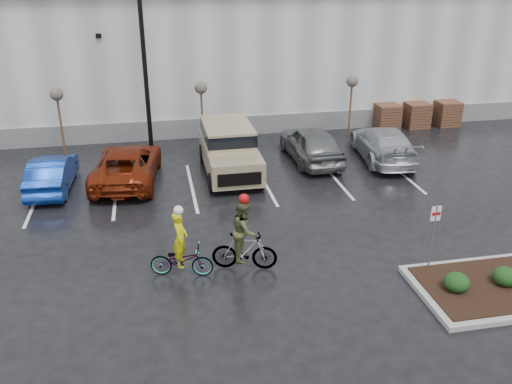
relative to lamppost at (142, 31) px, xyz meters
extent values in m
plane|color=black|center=(4.00, -12.00, -5.69)|extent=(120.00, 120.00, 0.00)
cube|color=#B3B5B8|center=(4.00, 10.00, -2.19)|extent=(60.00, 15.00, 7.00)
cube|color=slate|center=(4.00, 2.45, -5.19)|extent=(60.00, 0.12, 1.00)
cube|color=#223B18|center=(4.00, 33.00, -2.69)|extent=(80.00, 25.00, 6.00)
cylinder|color=black|center=(0.00, 0.00, -1.19)|extent=(0.20, 0.20, 9.00)
cylinder|color=#543121|center=(-4.00, 1.00, -4.29)|extent=(0.10, 0.10, 2.80)
sphere|color=#4E453E|center=(-4.00, 1.00, -2.79)|extent=(0.60, 0.60, 0.60)
cylinder|color=#543121|center=(2.50, 1.00, -4.29)|extent=(0.10, 0.10, 2.80)
sphere|color=#4E453E|center=(2.50, 1.00, -2.79)|extent=(0.60, 0.60, 0.60)
cylinder|color=#543121|center=(10.00, 1.00, -4.29)|extent=(0.10, 0.10, 2.80)
sphere|color=#4E453E|center=(10.00, 1.00, -2.79)|extent=(0.60, 0.60, 0.60)
cube|color=#543121|center=(12.50, 2.00, -5.01)|extent=(1.20, 1.20, 1.35)
cube|color=#543121|center=(14.20, 2.00, -5.01)|extent=(1.20, 1.20, 1.35)
cube|color=#543121|center=(16.00, 2.00, -5.01)|extent=(1.20, 1.20, 1.35)
ellipsoid|color=#163412|center=(8.00, -13.00, -5.27)|extent=(0.70, 0.70, 0.52)
ellipsoid|color=#163412|center=(9.50, -13.00, -5.27)|extent=(0.70, 0.70, 0.52)
cylinder|color=gray|center=(7.80, -11.80, -4.59)|extent=(0.05, 0.05, 2.20)
cube|color=white|center=(7.80, -11.80, -3.74)|extent=(0.30, 0.02, 0.45)
cube|color=red|center=(7.80, -11.81, -3.74)|extent=(0.26, 0.02, 0.10)
imported|color=navy|center=(-3.94, -3.11, -5.01)|extent=(1.61, 4.19, 1.36)
imported|color=maroon|center=(-1.03, -2.83, -4.95)|extent=(3.06, 5.56, 1.48)
imported|color=slate|center=(7.10, -1.96, -4.88)|extent=(2.10, 4.82, 1.62)
imported|color=#B3B7BB|center=(10.39, -2.39, -4.94)|extent=(2.69, 5.38, 1.50)
imported|color=#3F3F44|center=(0.66, -10.50, -5.20)|extent=(1.95, 1.06, 0.97)
imported|color=#D2C90B|center=(0.66, -10.50, -4.49)|extent=(0.54, 0.70, 1.70)
sphere|color=silver|center=(0.66, -10.50, -3.59)|extent=(0.28, 0.28, 0.28)
imported|color=#3F3F44|center=(2.52, -10.50, -5.10)|extent=(1.96, 1.01, 1.17)
imported|color=#444726|center=(2.52, -10.50, -4.41)|extent=(0.71, 0.99, 1.85)
sphere|color=#990C0C|center=(2.52, -10.50, -3.40)|extent=(0.31, 0.31, 0.31)
camera|label=1|loc=(0.15, -24.29, 2.98)|focal=38.00mm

